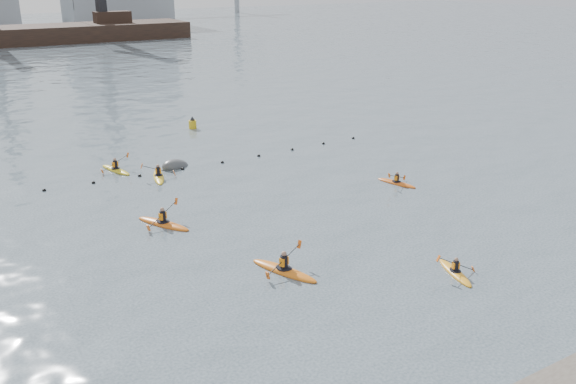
{
  "coord_description": "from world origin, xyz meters",
  "views": [
    {
      "loc": [
        -13.56,
        -15.54,
        12.87
      ],
      "look_at": [
        0.84,
        8.08,
        2.8
      ],
      "focal_mm": 38.0,
      "sensor_mm": 36.0,
      "label": 1
    }
  ],
  "objects_px": {
    "kayaker_3": "(159,176)",
    "nav_buoy": "(193,124)",
    "kayaker_2": "(163,223)",
    "mooring_buoy": "(175,167)",
    "kayaker_0": "(284,270)",
    "kayaker_5": "(116,169)",
    "kayaker_1": "(455,272)",
    "kayaker_4": "(397,182)"
  },
  "relations": [
    {
      "from": "kayaker_0",
      "to": "mooring_buoy",
      "type": "bearing_deg",
      "value": 63.59
    },
    {
      "from": "kayaker_0",
      "to": "kayaker_1",
      "type": "distance_m",
      "value": 7.73
    },
    {
      "from": "mooring_buoy",
      "to": "nav_buoy",
      "type": "xyz_separation_m",
      "value": [
        5.38,
        9.61,
        0.37
      ]
    },
    {
      "from": "kayaker_0",
      "to": "kayaker_5",
      "type": "bearing_deg",
      "value": 75.56
    },
    {
      "from": "kayaker_2",
      "to": "mooring_buoy",
      "type": "distance_m",
      "value": 10.37
    },
    {
      "from": "kayaker_1",
      "to": "nav_buoy",
      "type": "height_order",
      "value": "nav_buoy"
    },
    {
      "from": "kayaker_1",
      "to": "nav_buoy",
      "type": "relative_size",
      "value": 2.35
    },
    {
      "from": "kayaker_1",
      "to": "kayaker_2",
      "type": "xyz_separation_m",
      "value": [
        -9.27,
        12.22,
        0.02
      ]
    },
    {
      "from": "kayaker_1",
      "to": "kayaker_5",
      "type": "bearing_deg",
      "value": 128.48
    },
    {
      "from": "kayaker_3",
      "to": "mooring_buoy",
      "type": "distance_m",
      "value": 2.45
    },
    {
      "from": "mooring_buoy",
      "to": "nav_buoy",
      "type": "bearing_deg",
      "value": 60.76
    },
    {
      "from": "kayaker_2",
      "to": "kayaker_5",
      "type": "height_order",
      "value": "kayaker_2"
    },
    {
      "from": "kayaker_0",
      "to": "kayaker_5",
      "type": "relative_size",
      "value": 1.12
    },
    {
      "from": "kayaker_0",
      "to": "kayaker_2",
      "type": "xyz_separation_m",
      "value": [
        -2.74,
        8.06,
        -0.0
      ]
    },
    {
      "from": "kayaker_5",
      "to": "mooring_buoy",
      "type": "relative_size",
      "value": 1.5
    },
    {
      "from": "mooring_buoy",
      "to": "nav_buoy",
      "type": "distance_m",
      "value": 11.02
    },
    {
      "from": "kayaker_2",
      "to": "kayaker_5",
      "type": "bearing_deg",
      "value": 59.35
    },
    {
      "from": "kayaker_2",
      "to": "mooring_buoy",
      "type": "xyz_separation_m",
      "value": [
        4.39,
        9.39,
        -0.11
      ]
    },
    {
      "from": "kayaker_2",
      "to": "kayaker_1",
      "type": "bearing_deg",
      "value": -80.38
    },
    {
      "from": "kayaker_3",
      "to": "kayaker_4",
      "type": "distance_m",
      "value": 15.58
    },
    {
      "from": "kayaker_3",
      "to": "nav_buoy",
      "type": "relative_size",
      "value": 2.71
    },
    {
      "from": "kayaker_2",
      "to": "kayaker_3",
      "type": "relative_size",
      "value": 1.05
    },
    {
      "from": "kayaker_2",
      "to": "nav_buoy",
      "type": "relative_size",
      "value": 2.85
    },
    {
      "from": "mooring_buoy",
      "to": "kayaker_0",
      "type": "bearing_deg",
      "value": -95.39
    },
    {
      "from": "kayaker_5",
      "to": "nav_buoy",
      "type": "xyz_separation_m",
      "value": [
        9.19,
        8.31,
        0.27
      ]
    },
    {
      "from": "kayaker_5",
      "to": "mooring_buoy",
      "type": "bearing_deg",
      "value": -34.63
    },
    {
      "from": "kayaker_4",
      "to": "kayaker_1",
      "type": "bearing_deg",
      "value": 45.22
    },
    {
      "from": "kayaker_1",
      "to": "kayaker_5",
      "type": "relative_size",
      "value": 0.87
    },
    {
      "from": "nav_buoy",
      "to": "kayaker_0",
      "type": "bearing_deg",
      "value": -104.55
    },
    {
      "from": "kayaker_0",
      "to": "mooring_buoy",
      "type": "height_order",
      "value": "kayaker_0"
    },
    {
      "from": "kayaker_2",
      "to": "kayaker_5",
      "type": "relative_size",
      "value": 1.06
    },
    {
      "from": "kayaker_3",
      "to": "kayaker_5",
      "type": "relative_size",
      "value": 1.01
    },
    {
      "from": "mooring_buoy",
      "to": "kayaker_4",
      "type": "bearing_deg",
      "value": -44.96
    },
    {
      "from": "kayaker_0",
      "to": "kayaker_5",
      "type": "xyz_separation_m",
      "value": [
        -2.16,
        18.75,
        -0.01
      ]
    },
    {
      "from": "kayaker_1",
      "to": "kayaker_3",
      "type": "relative_size",
      "value": 0.87
    },
    {
      "from": "kayaker_5",
      "to": "nav_buoy",
      "type": "distance_m",
      "value": 12.39
    },
    {
      "from": "kayaker_0",
      "to": "kayaker_1",
      "type": "bearing_deg",
      "value": -53.53
    },
    {
      "from": "kayaker_4",
      "to": "kayaker_5",
      "type": "distance_m",
      "value": 18.96
    },
    {
      "from": "kayaker_4",
      "to": "nav_buoy",
      "type": "bearing_deg",
      "value": -91.21
    },
    {
      "from": "kayaker_3",
      "to": "nav_buoy",
      "type": "height_order",
      "value": "nav_buoy"
    },
    {
      "from": "kayaker_5",
      "to": "kayaker_0",
      "type": "bearing_deg",
      "value": -99.21
    },
    {
      "from": "mooring_buoy",
      "to": "nav_buoy",
      "type": "height_order",
      "value": "nav_buoy"
    }
  ]
}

